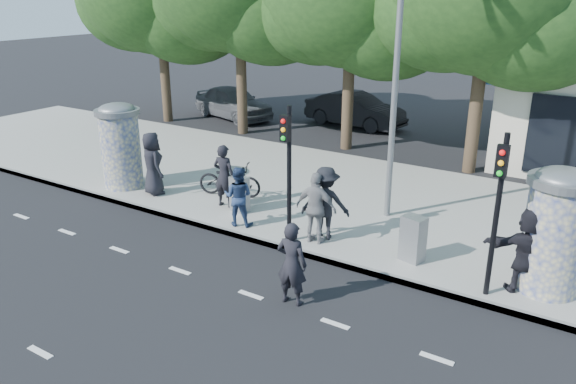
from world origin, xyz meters
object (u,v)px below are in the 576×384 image
Objects in this scene: ped_b at (224,176)px; cabinet_left at (240,194)px; ped_d at (325,203)px; car_mid at (355,110)px; ad_column_right at (556,228)px; ad_column_left at (120,144)px; cabinet_right at (413,239)px; man_road at (292,264)px; street_lamp at (397,43)px; ped_c at (238,196)px; bicycle at (230,180)px; ped_a at (152,164)px; ped_e at (316,208)px; car_left at (233,102)px; traffic_pole_far at (498,200)px; ped_f at (528,250)px; traffic_pole_near at (288,161)px.

cabinet_left is at bearing 165.00° from ped_b.
car_mid is (-4.96, 11.86, -0.31)m from ped_d.
ad_column_left is at bearing -179.08° from ad_column_right.
ped_d reaches higher than cabinet_right.
ped_b is 5.38m from man_road.
cabinet_right is (2.30, -0.02, -0.39)m from ped_d.
ped_d reaches higher than ped_b.
street_lamp is 5.01× the size of ped_c.
street_lamp is at bearing -94.67° from bicycle.
ped_a is 1.06× the size of ped_e.
traffic_pole_far is at bearing -109.54° from car_left.
traffic_pole_far reaches higher than car_mid.
ped_b is 0.94m from bicycle.
ped_a is 10.67m from ped_f.
cabinet_left is at bearing 156.38° from traffic_pole_near.
street_lamp is 4.40× the size of ped_b.
ad_column_right is 1.66× the size of ped_c.
ad_column_left is 0.78× the size of traffic_pole_near.
traffic_pole_near is at bearing -14.51° from cabinet_left.
car_mid is at bearing -88.77° from ped_b.
traffic_pole_near is 3.15× the size of cabinet_right.
ped_d is 1.03× the size of ped_e.
ped_e is (3.42, -0.73, -0.01)m from ped_b.
cabinet_right is 0.23× the size of car_mid.
bicycle is (-3.82, 1.48, -0.39)m from ped_e.
ped_a is at bearing -7.68° from ped_e.
ped_f is at bearing 13.07° from cabinet_right.
ped_a is at bearing -138.05° from car_left.
ped_d reaches higher than cabinet_left.
ped_b is at bearing -16.01° from ped_e.
ped_d is at bearing -0.10° from ad_column_left.
ped_f is 0.40× the size of car_left.
cabinet_right is (8.23, -0.04, -0.42)m from ped_a.
car_left is 6.02m from car_mid.
bicycle is 1.32m from cabinet_left.
car_left is at bearing 143.87° from traffic_pole_far.
cabinet_right is at bearing -175.80° from ped_e.
traffic_pole_near is 1.50m from ped_d.
cabinet_left is 12.66m from car_left.
ad_column_left is 1.00× the size of ad_column_right.
ped_f is (4.80, 0.25, 0.03)m from ped_e.
car_mid is (-4.31, 12.55, -1.46)m from traffic_pole_near.
man_road is 17.44m from car_left.
street_lamp is at bearing 140.77° from cabinet_right.
bicycle is 10.80m from car_mid.
traffic_pole_far reaches higher than ped_a.
ped_b is at bearing -157.13° from street_lamp.
man_road is (6.75, -2.88, -0.22)m from ped_a.
ped_d is 2.91m from cabinet_left.
traffic_pole_near is at bearing -120.54° from car_left.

